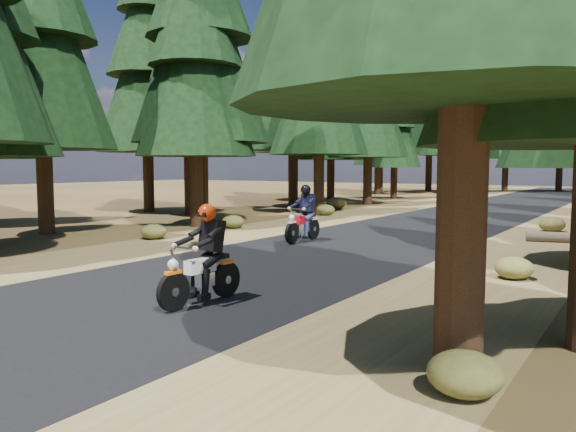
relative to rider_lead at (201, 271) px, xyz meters
The scene contains 8 objects.
ground 3.13m from the rider_lead, 111.66° to the left, with size 120.00×120.00×0.00m, color #412E17.
road 7.97m from the rider_lead, 98.23° to the left, with size 6.00×100.00×0.01m, color black.
shoulder_l 9.75m from the rider_lead, 126.11° to the left, with size 3.20×100.00×0.01m, color brown.
shoulder_r 8.61m from the rider_lead, 66.24° to the left, with size 3.20×100.00×0.01m, color brown.
pine_forest 25.04m from the rider_lead, 92.77° to the left, with size 34.59×55.08×16.32m.
understory_shrubs 9.55m from the rider_lead, 98.73° to the left, with size 14.21×32.16×0.64m.
rider_lead is the anchor object (origin of this frame).
rider_follow 7.96m from the rider_lead, 109.53° to the left, with size 0.61×1.94×1.73m.
Camera 1 is at (7.40, -9.75, 2.30)m, focal length 35.00 mm.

